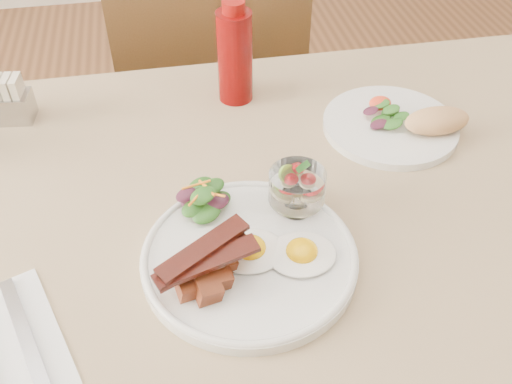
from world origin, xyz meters
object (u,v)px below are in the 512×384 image
Objects in this scene: chair_far at (211,98)px; sugar_caddy at (4,102)px; fruit_cup at (297,187)px; hot_sauce_bottle at (241,68)px; second_plate at (401,123)px; table at (262,261)px; main_plate at (249,258)px; ketchup_bottle at (235,55)px.

chair_far reaches higher than sugar_caddy.
fruit_cup is 0.61× the size of hot_sauce_bottle.
hot_sauce_bottle is (-0.24, 0.14, 0.05)m from second_plate.
table is 17.12× the size of fruit_cup.
chair_far is (0.00, 0.66, -0.14)m from table.
second_plate is 1.81× the size of hot_sauce_bottle.
main_plate reaches higher than table.
ketchup_bottle is 0.03m from hot_sauce_bottle.
hot_sauce_bottle is (0.01, -0.01, -0.02)m from ketchup_bottle.
sugar_caddy is at bearing 131.75° from main_plate.
second_plate is 2.47× the size of sugar_caddy.
chair_far is 0.58m from sugar_caddy.
ketchup_bottle reaches higher than main_plate.
sugar_caddy is (-0.65, 0.15, 0.02)m from second_plate.
chair_far is at bearing 49.36° from sugar_caddy.
main_plate is (-0.03, -0.74, 0.24)m from chair_far.
ketchup_bottle reaches higher than table.
hot_sauce_bottle reaches higher than table.
fruit_cup is 0.28m from second_plate.
main_plate is 0.39m from ketchup_bottle.
table is 0.36m from ketchup_bottle.
chair_far is 0.46m from hot_sauce_bottle.
table is at bearing -148.57° from second_plate.
main_plate is 3.60× the size of fruit_cup.
fruit_cup is at bearing -84.08° from ketchup_bottle.
fruit_cup is at bearing -6.14° from table.
chair_far is 5.16× the size of ketchup_bottle.
hot_sauce_bottle reaches higher than second_plate.
ketchup_bottle is 0.40m from sugar_caddy.
sugar_caddy is (-0.38, 0.32, 0.12)m from table.
table is 0.15m from fruit_cup.
fruit_cup is 0.43× the size of ketchup_bottle.
main_plate is at bearing -98.06° from hot_sauce_bottle.
hot_sauce_bottle is at bearing 94.30° from fruit_cup.
table is 4.75× the size of main_plate.
main_plate is 0.11m from fruit_cup.
table is at bearing -90.00° from chair_far.
sugar_caddy is at bearing -137.64° from chair_far.
fruit_cup is 0.32m from ketchup_bottle.
second_plate is at bearing -6.48° from sugar_caddy.
ketchup_bottle is (0.04, 0.38, 0.08)m from main_plate.
fruit_cup is at bearing -85.70° from hot_sauce_bottle.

